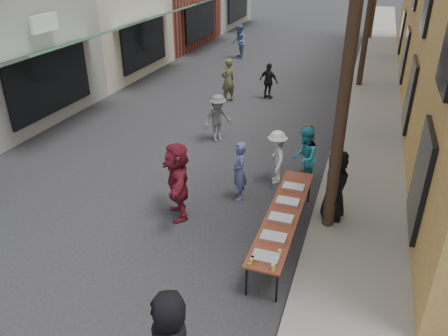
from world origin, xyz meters
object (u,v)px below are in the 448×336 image
Objects in this scene: serving_table at (284,214)px; catering_tray_sausage at (265,257)px; guest_front_c at (304,158)px; server at (335,185)px; utility_pole_near at (353,30)px.

catering_tray_sausage is (-0.00, -1.65, 0.08)m from serving_table.
catering_tray_sausage reaches higher than serving_table.
guest_front_c is (-0.00, 4.30, 0.06)m from catering_tray_sausage.
server is (0.95, 1.20, 0.26)m from serving_table.
server is at bearing 29.09° from guest_front_c.
serving_table is at bearing -136.11° from utility_pole_near.
catering_tray_sausage is at bearing 163.74° from server.
guest_front_c is 0.98× the size of server.
server reaches higher than catering_tray_sausage.
serving_table is at bearing 143.82° from server.
guest_front_c is (-0.90, 1.78, -3.65)m from utility_pole_near.
catering_tray_sausage is 3.01m from server.
guest_front_c is 1.73m from server.
catering_tray_sausage is at bearing -109.68° from utility_pole_near.
guest_front_c reaches higher than catering_tray_sausage.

